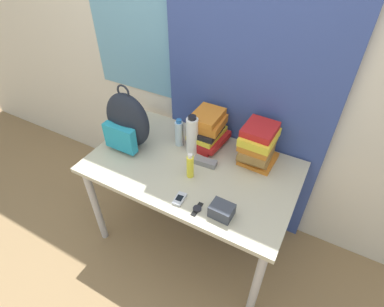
{
  "coord_description": "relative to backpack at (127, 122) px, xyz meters",
  "views": [
    {
      "loc": [
        0.67,
        -0.83,
        2.05
      ],
      "look_at": [
        0.0,
        0.39,
        0.85
      ],
      "focal_mm": 28.0,
      "sensor_mm": 36.0,
      "label": 1
    }
  ],
  "objects": [
    {
      "name": "ground_plane",
      "position": [
        0.47,
        -0.38,
        -0.94
      ],
      "size": [
        12.0,
        12.0,
        0.0
      ],
      "primitive_type": "plane",
      "color": "#8C704C"
    },
    {
      "name": "wall_back",
      "position": [
        0.47,
        0.5,
        0.31
      ],
      "size": [
        6.0,
        0.06,
        2.5
      ],
      "color": "silver",
      "rests_on": "ground_plane"
    },
    {
      "name": "curtain_blue",
      "position": [
        0.64,
        0.44,
        0.31
      ],
      "size": [
        1.12,
        0.04,
        2.5
      ],
      "color": "#384C93",
      "rests_on": "ground_plane"
    },
    {
      "name": "desk",
      "position": [
        0.47,
        0.02,
        -0.27
      ],
      "size": [
        1.32,
        0.79,
        0.75
      ],
      "color": "#B7B299",
      "rests_on": "ground_plane"
    },
    {
      "name": "backpack",
      "position": [
        0.0,
        0.0,
        0.0
      ],
      "size": [
        0.32,
        0.21,
        0.45
      ],
      "color": "#1E232D",
      "rests_on": "desk"
    },
    {
      "name": "book_stack_left",
      "position": [
        0.46,
        0.26,
        -0.07
      ],
      "size": [
        0.23,
        0.27,
        0.24
      ],
      "color": "red",
      "rests_on": "desk"
    },
    {
      "name": "book_stack_center",
      "position": [
        0.81,
        0.26,
        -0.06
      ],
      "size": [
        0.23,
        0.26,
        0.26
      ],
      "color": "orange",
      "rests_on": "desk"
    },
    {
      "name": "water_bottle",
      "position": [
        0.29,
        0.17,
        -0.09
      ],
      "size": [
        0.06,
        0.06,
        0.2
      ],
      "color": "silver",
      "rests_on": "desk"
    },
    {
      "name": "sports_bottle",
      "position": [
        0.4,
        0.15,
        -0.06
      ],
      "size": [
        0.08,
        0.08,
        0.28
      ],
      "color": "white",
      "rests_on": "desk"
    },
    {
      "name": "sunscreen_bottle",
      "position": [
        0.51,
        -0.07,
        -0.11
      ],
      "size": [
        0.04,
        0.04,
        0.17
      ],
      "color": "yellow",
      "rests_on": "desk"
    },
    {
      "name": "cell_phone",
      "position": [
        0.55,
        -0.27,
        -0.18
      ],
      "size": [
        0.06,
        0.1,
        0.02
      ],
      "color": "#B7BCC6",
      "rests_on": "desk"
    },
    {
      "name": "sunglasses_case",
      "position": [
        0.54,
        0.07,
        -0.17
      ],
      "size": [
        0.15,
        0.07,
        0.04
      ],
      "color": "gray",
      "rests_on": "desk"
    },
    {
      "name": "camera_pouch",
      "position": [
        0.8,
        -0.25,
        -0.15
      ],
      "size": [
        0.13,
        0.1,
        0.07
      ],
      "color": "#383D47",
      "rests_on": "desk"
    },
    {
      "name": "wristwatch",
      "position": [
        0.67,
        -0.28,
        -0.18
      ],
      "size": [
        0.05,
        0.1,
        0.01
      ],
      "color": "black",
      "rests_on": "desk"
    }
  ]
}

